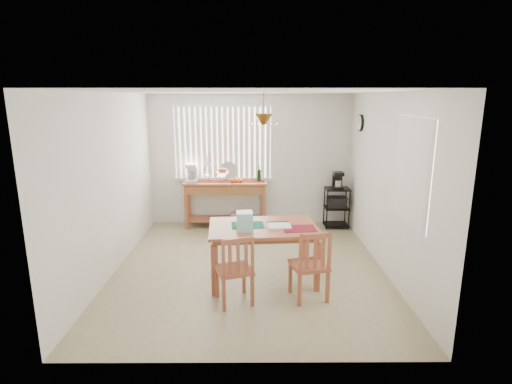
{
  "coord_description": "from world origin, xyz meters",
  "views": [
    {
      "loc": [
        0.07,
        -5.66,
        2.52
      ],
      "look_at": [
        0.1,
        0.55,
        1.05
      ],
      "focal_mm": 28.0,
      "sensor_mm": 36.0,
      "label": 1
    }
  ],
  "objects_px": {
    "sideboard": "(226,193)",
    "cart_items": "(338,181)",
    "dining_table": "(263,232)",
    "wire_cart": "(337,204)",
    "chair_right": "(310,266)",
    "chair_left": "(235,270)"
  },
  "relations": [
    {
      "from": "chair_right",
      "to": "dining_table",
      "type": "bearing_deg",
      "value": 135.25
    },
    {
      "from": "dining_table",
      "to": "chair_right",
      "type": "relative_size",
      "value": 1.65
    },
    {
      "from": "wire_cart",
      "to": "cart_items",
      "type": "height_order",
      "value": "cart_items"
    },
    {
      "from": "wire_cart",
      "to": "chair_right",
      "type": "xyz_separation_m",
      "value": [
        -0.92,
        -2.92,
        -0.02
      ]
    },
    {
      "from": "sideboard",
      "to": "dining_table",
      "type": "height_order",
      "value": "sideboard"
    },
    {
      "from": "sideboard",
      "to": "dining_table",
      "type": "bearing_deg",
      "value": -74.25
    },
    {
      "from": "sideboard",
      "to": "dining_table",
      "type": "relative_size",
      "value": 1.05
    },
    {
      "from": "wire_cart",
      "to": "chair_right",
      "type": "relative_size",
      "value": 0.85
    },
    {
      "from": "wire_cart",
      "to": "cart_items",
      "type": "bearing_deg",
      "value": 90.0
    },
    {
      "from": "wire_cart",
      "to": "dining_table",
      "type": "xyz_separation_m",
      "value": [
        -1.51,
        -2.35,
        0.22
      ]
    },
    {
      "from": "wire_cart",
      "to": "sideboard",
      "type": "bearing_deg",
      "value": 178.35
    },
    {
      "from": "cart_items",
      "to": "dining_table",
      "type": "bearing_deg",
      "value": -122.6
    },
    {
      "from": "sideboard",
      "to": "wire_cart",
      "type": "bearing_deg",
      "value": -1.65
    },
    {
      "from": "sideboard",
      "to": "cart_items",
      "type": "bearing_deg",
      "value": -1.42
    },
    {
      "from": "sideboard",
      "to": "chair_right",
      "type": "height_order",
      "value": "chair_right"
    },
    {
      "from": "wire_cart",
      "to": "dining_table",
      "type": "height_order",
      "value": "wire_cart"
    },
    {
      "from": "cart_items",
      "to": "chair_right",
      "type": "relative_size",
      "value": 0.35
    },
    {
      "from": "chair_left",
      "to": "chair_right",
      "type": "xyz_separation_m",
      "value": [
        0.94,
        0.1,
        0.01
      ]
    },
    {
      "from": "sideboard",
      "to": "wire_cart",
      "type": "xyz_separation_m",
      "value": [
        2.19,
        -0.06,
        -0.21
      ]
    },
    {
      "from": "sideboard",
      "to": "chair_left",
      "type": "distance_m",
      "value": 3.11
    },
    {
      "from": "sideboard",
      "to": "chair_left",
      "type": "xyz_separation_m",
      "value": [
        0.32,
        -3.08,
        -0.24
      ]
    },
    {
      "from": "cart_items",
      "to": "dining_table",
      "type": "height_order",
      "value": "cart_items"
    }
  ]
}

